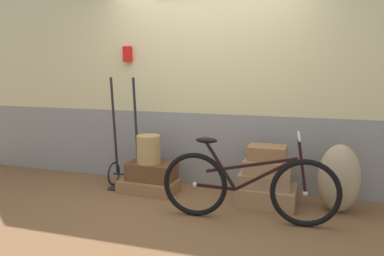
% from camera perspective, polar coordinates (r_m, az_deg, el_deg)
% --- Properties ---
extents(ground, '(9.78, 5.20, 0.06)m').
position_cam_1_polar(ground, '(4.30, -0.47, -11.92)').
color(ground, brown).
extents(station_building, '(7.78, 0.74, 2.76)m').
position_cam_1_polar(station_building, '(4.82, 2.84, 7.62)').
color(station_building, gray).
rests_on(station_building, ground).
extents(suitcase_0, '(0.73, 0.45, 0.14)m').
position_cam_1_polar(suitcase_0, '(4.74, -6.56, -8.65)').
color(suitcase_0, olive).
rests_on(suitcase_0, ground).
extents(suitcase_1, '(0.59, 0.37, 0.22)m').
position_cam_1_polar(suitcase_1, '(4.71, -6.10, -6.48)').
color(suitcase_1, brown).
rests_on(suitcase_1, suitcase_0).
extents(suitcase_2, '(0.65, 0.50, 0.21)m').
position_cam_1_polar(suitcase_2, '(4.37, 11.14, -9.89)').
color(suitcase_2, '#9E754C').
rests_on(suitcase_2, ground).
extents(suitcase_3, '(0.57, 0.42, 0.15)m').
position_cam_1_polar(suitcase_3, '(4.32, 10.89, -7.59)').
color(suitcase_3, '#937051').
rests_on(suitcase_3, suitcase_2).
extents(suitcase_4, '(0.52, 0.39, 0.15)m').
position_cam_1_polar(suitcase_4, '(4.28, 11.41, -5.66)').
color(suitcase_4, '#9E754C').
rests_on(suitcase_4, suitcase_3).
extents(suitcase_5, '(0.41, 0.32, 0.15)m').
position_cam_1_polar(suitcase_5, '(4.26, 11.23, -3.66)').
color(suitcase_5, olive).
rests_on(suitcase_5, suitcase_4).
extents(wicker_basket, '(0.29, 0.29, 0.34)m').
position_cam_1_polar(wicker_basket, '(4.63, -6.55, -3.20)').
color(wicker_basket, '#A8844C').
rests_on(wicker_basket, suitcase_1).
extents(luggage_trolley, '(0.39, 0.37, 1.39)m').
position_cam_1_polar(luggage_trolley, '(4.89, -9.97, -5.11)').
color(luggage_trolley, black).
rests_on(luggage_trolley, ground).
extents(burlap_sack, '(0.43, 0.36, 0.73)m').
position_cam_1_polar(burlap_sack, '(4.29, 21.25, -7.08)').
color(burlap_sack, '#9E8966').
rests_on(burlap_sack, ground).
extents(bicycle, '(1.75, 0.46, 0.90)m').
position_cam_1_polar(bicycle, '(3.81, 8.38, -8.70)').
color(bicycle, black).
rests_on(bicycle, ground).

